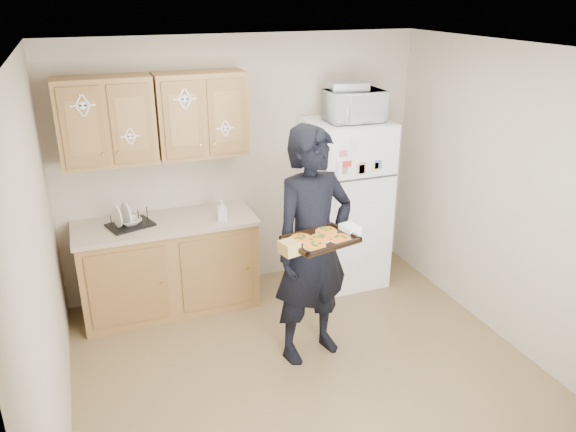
{
  "coord_description": "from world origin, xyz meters",
  "views": [
    {
      "loc": [
        -1.47,
        -3.34,
        2.86
      ],
      "look_at": [
        -0.04,
        0.45,
        1.22
      ],
      "focal_mm": 35.0,
      "sensor_mm": 36.0,
      "label": 1
    }
  ],
  "objects": [
    {
      "name": "foil_pan",
      "position": [
        0.93,
        1.41,
        2.03
      ],
      "size": [
        0.39,
        0.3,
        0.07
      ],
      "primitive_type": "cube",
      "rotation": [
        0.0,
        0.0,
        -0.2
      ],
      "color": "silver",
      "rests_on": "microwave"
    },
    {
      "name": "wall_front",
      "position": [
        0.0,
        -1.8,
        1.25
      ],
      "size": [
        3.6,
        0.04,
        2.5
      ],
      "primitive_type": "cube",
      "color": "#BCAF98",
      "rests_on": "floor"
    },
    {
      "name": "base_cabinet",
      "position": [
        -0.85,
        1.48,
        0.43
      ],
      "size": [
        1.6,
        0.6,
        0.86
      ],
      "primitive_type": "cube",
      "color": "olive",
      "rests_on": "floor"
    },
    {
      "name": "countertop",
      "position": [
        -0.85,
        1.48,
        0.88
      ],
      "size": [
        1.64,
        0.64,
        0.04
      ],
      "primitive_type": "cube",
      "color": "#B8A58E",
      "rests_on": "base_cabinet"
    },
    {
      "name": "wall_right",
      "position": [
        1.8,
        0.0,
        1.25
      ],
      "size": [
        0.04,
        3.6,
        2.5
      ],
      "primitive_type": "cube",
      "color": "#BCAF98",
      "rests_on": "floor"
    },
    {
      "name": "upper_cab_left",
      "position": [
        -1.25,
        1.61,
        1.83
      ],
      "size": [
        0.8,
        0.33,
        0.75
      ],
      "primitive_type": "cube",
      "color": "olive",
      "rests_on": "wall_back"
    },
    {
      "name": "wall_back",
      "position": [
        0.0,
        1.8,
        1.25
      ],
      "size": [
        3.6,
        0.04,
        2.5
      ],
      "primitive_type": "cube",
      "color": "#BCAF98",
      "rests_on": "floor"
    },
    {
      "name": "pizza_front_right",
      "position": [
        0.19,
        -0.01,
        1.19
      ],
      "size": [
        0.16,
        0.16,
        0.02
      ],
      "primitive_type": "cylinder",
      "color": "orange",
      "rests_on": "baking_tray"
    },
    {
      "name": "baking_tray",
      "position": [
        0.06,
        0.05,
        1.17
      ],
      "size": [
        0.56,
        0.46,
        0.04
      ],
      "primitive_type": "cube",
      "rotation": [
        0.0,
        0.0,
        0.23
      ],
      "color": "black",
      "rests_on": "person"
    },
    {
      "name": "floor",
      "position": [
        0.0,
        0.0,
        0.0
      ],
      "size": [
        3.6,
        3.6,
        0.0
      ],
      "primitive_type": "plane",
      "color": "brown",
      "rests_on": "ground"
    },
    {
      "name": "cereal_box",
      "position": [
        1.47,
        1.67,
        0.16
      ],
      "size": [
        0.2,
        0.07,
        0.32
      ],
      "primitive_type": "cube",
      "color": "gold",
      "rests_on": "floor"
    },
    {
      "name": "bowl",
      "position": [
        -1.15,
        1.48,
        0.94
      ],
      "size": [
        0.23,
        0.23,
        0.05
      ],
      "primitive_type": "imported",
      "rotation": [
        0.0,
        0.0,
        0.19
      ],
      "color": "silver",
      "rests_on": "dish_rack"
    },
    {
      "name": "pizza_front_left",
      "position": [
        -0.03,
        -0.06,
        1.19
      ],
      "size": [
        0.16,
        0.16,
        0.02
      ],
      "primitive_type": "cylinder",
      "color": "orange",
      "rests_on": "baking_tray"
    },
    {
      "name": "ceiling",
      "position": [
        0.0,
        0.0,
        2.5
      ],
      "size": [
        3.6,
        3.6,
        0.0
      ],
      "primitive_type": "plane",
      "color": "silver",
      "rests_on": "wall_back"
    },
    {
      "name": "soap_bottle",
      "position": [
        -0.34,
        1.34,
        0.99
      ],
      "size": [
        0.09,
        0.1,
        0.18
      ],
      "primitive_type": "imported",
      "rotation": [
        0.0,
        0.0,
        -0.15
      ],
      "color": "white",
      "rests_on": "countertop"
    },
    {
      "name": "person",
      "position": [
        0.13,
        0.34,
        0.98
      ],
      "size": [
        0.8,
        0.62,
        1.95
      ],
      "primitive_type": "imported",
      "rotation": [
        0.0,
        0.0,
        0.23
      ],
      "color": "black",
      "rests_on": "floor"
    },
    {
      "name": "pizza_back_left",
      "position": [
        -0.07,
        0.1,
        1.19
      ],
      "size": [
        0.16,
        0.16,
        0.02
      ],
      "primitive_type": "cylinder",
      "color": "orange",
      "rests_on": "baking_tray"
    },
    {
      "name": "pizza_back_right",
      "position": [
        0.16,
        0.15,
        1.19
      ],
      "size": [
        0.16,
        0.16,
        0.02
      ],
      "primitive_type": "cylinder",
      "color": "orange",
      "rests_on": "baking_tray"
    },
    {
      "name": "upper_cab_right",
      "position": [
        -0.43,
        1.61,
        1.83
      ],
      "size": [
        0.8,
        0.33,
        0.75
      ],
      "primitive_type": "cube",
      "color": "olive",
      "rests_on": "wall_back"
    },
    {
      "name": "dish_rack",
      "position": [
        -1.16,
        1.48,
        0.97
      ],
      "size": [
        0.44,
        0.38,
        0.15
      ],
      "primitive_type": "cube",
      "rotation": [
        0.0,
        0.0,
        0.31
      ],
      "color": "black",
      "rests_on": "countertop"
    },
    {
      "name": "refrigerator",
      "position": [
        0.95,
        1.43,
        0.85
      ],
      "size": [
        0.75,
        0.7,
        1.7
      ],
      "primitive_type": "cube",
      "color": "white",
      "rests_on": "floor"
    },
    {
      "name": "pizza_center",
      "position": [
        0.06,
        0.05,
        1.19
      ],
      "size": [
        0.16,
        0.16,
        0.02
      ],
      "primitive_type": "cylinder",
      "color": "orange",
      "rests_on": "baking_tray"
    },
    {
      "name": "microwave",
      "position": [
        0.98,
        1.38,
        1.85
      ],
      "size": [
        0.54,
        0.37,
        0.3
      ],
      "primitive_type": "imported",
      "rotation": [
        0.0,
        0.0,
        -0.02
      ],
      "color": "white",
      "rests_on": "refrigerator"
    },
    {
      "name": "wall_left",
      "position": [
        -1.8,
        0.0,
        1.25
      ],
      "size": [
        0.04,
        3.6,
        2.5
      ],
      "primitive_type": "cube",
      "color": "#BCAF98",
      "rests_on": "floor"
    }
  ]
}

